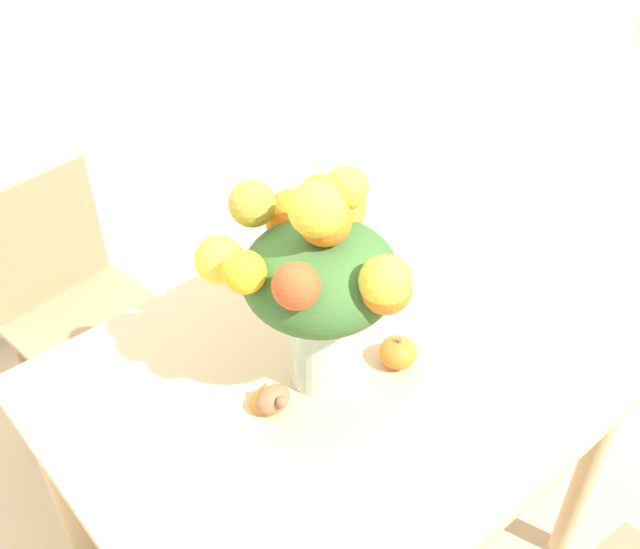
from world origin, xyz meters
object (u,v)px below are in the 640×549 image
(pumpkin, at_px, (398,352))
(flower_vase, at_px, (317,272))
(dining_chair_near_window, at_px, (78,310))
(turkey_figurine, at_px, (269,396))

(pumpkin, bearing_deg, flower_vase, 150.58)
(pumpkin, relative_size, dining_chair_near_window, 0.10)
(flower_vase, relative_size, dining_chair_near_window, 0.63)
(flower_vase, bearing_deg, turkey_figurine, -179.41)
(turkey_figurine, bearing_deg, dining_chair_near_window, 95.15)
(flower_vase, height_order, pumpkin, flower_vase)
(turkey_figurine, relative_size, dining_chair_near_window, 0.13)
(flower_vase, distance_m, pumpkin, 0.33)
(turkey_figurine, xyz_separation_m, dining_chair_near_window, (-0.08, 0.88, -0.31))
(pumpkin, xyz_separation_m, dining_chair_near_window, (-0.38, 0.97, -0.31))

